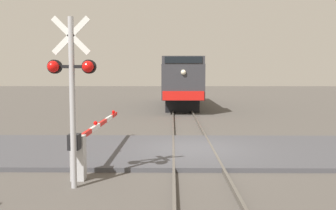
% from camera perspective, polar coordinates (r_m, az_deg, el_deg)
% --- Properties ---
extents(ground_plane, '(160.00, 160.00, 0.00)m').
position_cam_1_polar(ground_plane, '(13.35, 3.98, -7.43)').
color(ground_plane, '#514C47').
extents(rail_track_left, '(0.08, 80.00, 0.15)m').
position_cam_1_polar(rail_track_left, '(13.32, 0.87, -7.13)').
color(rail_track_left, '#59544C').
rests_on(rail_track_left, ground_plane).
extents(rail_track_right, '(0.08, 80.00, 0.15)m').
position_cam_1_polar(rail_track_right, '(13.40, 7.07, -7.09)').
color(rail_track_right, '#59544C').
rests_on(rail_track_right, ground_plane).
extents(road_surface, '(36.00, 5.66, 0.14)m').
position_cam_1_polar(road_surface, '(13.34, 3.98, -7.14)').
color(road_surface, '#47474C').
rests_on(road_surface, ground_plane).
extents(locomotive, '(3.04, 16.21, 4.15)m').
position_cam_1_polar(locomotive, '(32.64, 2.03, 3.58)').
color(locomotive, black).
rests_on(locomotive, ground_plane).
extents(crossing_signal, '(1.18, 0.33, 4.24)m').
position_cam_1_polar(crossing_signal, '(9.09, -15.00, 3.60)').
color(crossing_signal, '#ADADB2').
rests_on(crossing_signal, ground_plane).
extents(crossing_gate, '(0.36, 7.08, 1.31)m').
position_cam_1_polar(crossing_gate, '(11.01, -12.64, -5.71)').
color(crossing_gate, silver).
rests_on(crossing_gate, ground_plane).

